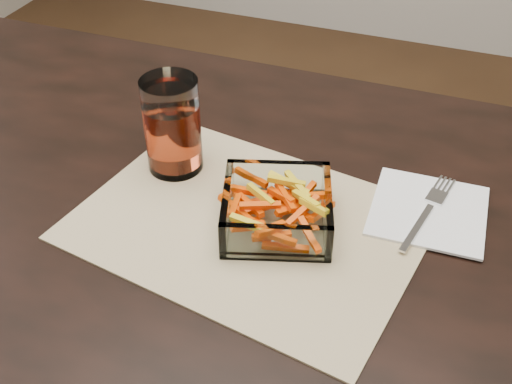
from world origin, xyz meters
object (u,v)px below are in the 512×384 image
(glass_bowl, at_px, (277,211))
(fork, at_px, (428,210))
(dining_table, at_px, (245,272))
(tumbler, at_px, (173,128))

(glass_bowl, bearing_deg, fork, 26.94)
(dining_table, bearing_deg, fork, 26.12)
(glass_bowl, height_order, tumbler, tumbler)
(tumbler, bearing_deg, glass_bowl, -21.50)
(fork, bearing_deg, tumbler, -165.22)
(fork, bearing_deg, glass_bowl, -141.69)
(dining_table, xyz_separation_m, glass_bowl, (0.04, 0.02, 0.11))
(glass_bowl, relative_size, fork, 0.99)
(dining_table, relative_size, fork, 8.88)
(dining_table, xyz_separation_m, tumbler, (-0.14, 0.09, 0.16))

